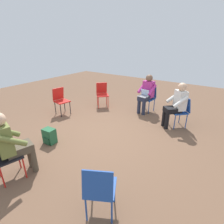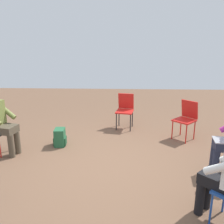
# 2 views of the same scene
# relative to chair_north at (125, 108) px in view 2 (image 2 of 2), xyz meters

# --- Properties ---
(ground_plane) EXTENTS (14.00, 14.00, 0.00)m
(ground_plane) POSITION_rel_chair_north_xyz_m (-0.29, -1.94, -0.50)
(ground_plane) COLOR brown
(chair_north) EXTENTS (0.46, 0.50, 0.85)m
(chair_north) POSITION_rel_chair_north_xyz_m (0.00, 0.00, 0.00)
(chair_north) COLOR red
(chair_north) RESTS_ON ground
(chair_northeast) EXTENTS (0.58, 0.58, 0.85)m
(chair_northeast) POSITION_rel_chair_north_xyz_m (1.32, -0.67, 0.00)
(chair_northeast) COLOR red
(chair_northeast) RESTS_ON ground
(backpack_near_laptop_user) EXTENTS (0.26, 0.29, 0.36)m
(backpack_near_laptop_user) POSITION_rel_chair_north_xyz_m (-1.35, -1.16, -0.34)
(backpack_near_laptop_user) COLOR #235B38
(backpack_near_laptop_user) RESTS_ON ground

